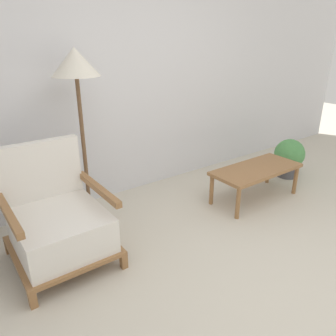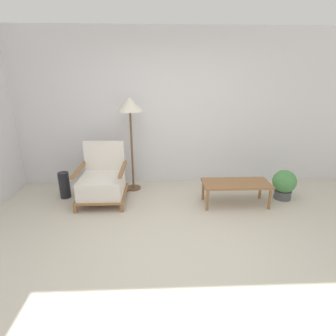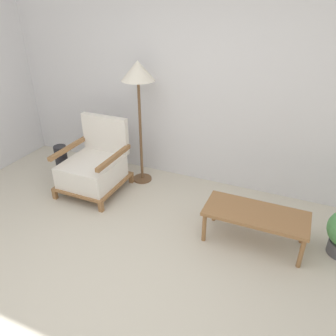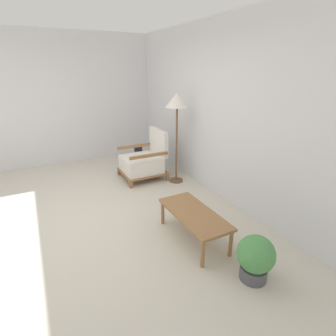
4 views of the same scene
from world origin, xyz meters
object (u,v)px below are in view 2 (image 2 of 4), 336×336
object	(u,v)px
floor_lamp	(130,110)
vase	(64,185)
potted_plant	(284,184)
armchair	(102,181)
coffee_table	(236,185)

from	to	relation	value
floor_lamp	vase	distance (m)	1.64
floor_lamp	potted_plant	xyz separation A→B (m)	(2.48, -0.50, -1.13)
floor_lamp	armchair	bearing A→B (deg)	-134.11
armchair	coffee_table	size ratio (longest dim) A/B	0.89
coffee_table	vase	world-z (taller)	vase
armchair	vase	xyz separation A→B (m)	(-0.66, 0.15, -0.11)
armchair	coffee_table	bearing A→B (deg)	-6.01
coffee_table	armchair	bearing A→B (deg)	173.99
armchair	potted_plant	xyz separation A→B (m)	(2.93, -0.05, -0.07)
coffee_table	floor_lamp	bearing A→B (deg)	157.59
floor_lamp	coffee_table	world-z (taller)	floor_lamp
vase	coffee_table	bearing A→B (deg)	-7.58
armchair	coffee_table	xyz separation A→B (m)	(2.08, -0.22, -0.01)
floor_lamp	coffee_table	xyz separation A→B (m)	(1.64, -0.68, -1.07)
armchair	potted_plant	size ratio (longest dim) A/B	1.87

